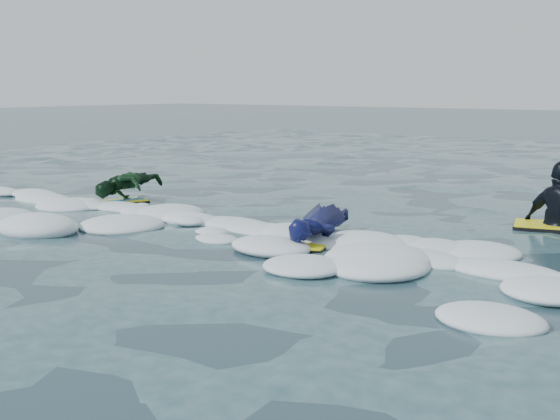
% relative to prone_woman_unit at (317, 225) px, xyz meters
% --- Properties ---
extents(ground, '(120.00, 120.00, 0.00)m').
position_rel_prone_woman_unit_xyz_m(ground, '(-1.21, -1.56, -0.23)').
color(ground, '#152C34').
rests_on(ground, ground).
extents(foam_band, '(12.00, 3.10, 0.30)m').
position_rel_prone_woman_unit_xyz_m(foam_band, '(-1.21, -0.53, -0.23)').
color(foam_band, white).
rests_on(foam_band, ground).
extents(prone_woman_unit, '(1.08, 1.80, 0.44)m').
position_rel_prone_woman_unit_xyz_m(prone_woman_unit, '(0.00, 0.00, 0.00)').
color(prone_woman_unit, black).
rests_on(prone_woman_unit, ground).
extents(prone_child_unit, '(0.79, 1.42, 0.54)m').
position_rel_prone_woman_unit_xyz_m(prone_child_unit, '(-4.39, 0.63, 0.05)').
color(prone_child_unit, black).
rests_on(prone_child_unit, ground).
extents(waiting_rider_unit, '(1.37, 0.99, 1.84)m').
position_rel_prone_woman_unit_xyz_m(waiting_rider_unit, '(2.30, 2.68, -0.16)').
color(waiting_rider_unit, black).
rests_on(waiting_rider_unit, ground).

